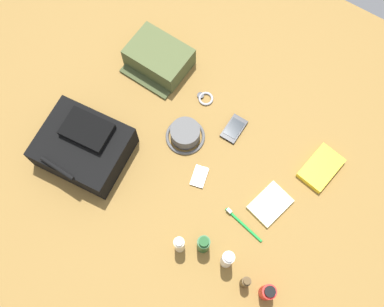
% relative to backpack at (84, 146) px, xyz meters
% --- Properties ---
extents(ground_plane, '(2.64, 2.02, 0.02)m').
position_rel_backpack_xyz_m(ground_plane, '(-0.36, -0.21, -0.08)').
color(ground_plane, brown).
rests_on(ground_plane, ground).
extents(backpack, '(0.35, 0.31, 0.15)m').
position_rel_backpack_xyz_m(backpack, '(0.00, 0.00, 0.00)').
color(backpack, black).
rests_on(backpack, ground_plane).
extents(toiletry_pouch, '(0.25, 0.23, 0.10)m').
position_rel_backpack_xyz_m(toiletry_pouch, '(-0.01, -0.49, -0.02)').
color(toiletry_pouch, '#47512D').
rests_on(toiletry_pouch, ground_plane).
extents(bucket_hat, '(0.16, 0.16, 0.07)m').
position_rel_backpack_xyz_m(bucket_hat, '(-0.29, -0.27, -0.04)').
color(bucket_hat, '#535353').
rests_on(bucket_hat, ground_plane).
extents(sunscreen_spray, '(0.05, 0.05, 0.11)m').
position_rel_backpack_xyz_m(sunscreen_spray, '(-0.86, 0.08, -0.01)').
color(sunscreen_spray, red).
rests_on(sunscreen_spray, ground_plane).
extents(cologne_bottle, '(0.03, 0.03, 0.11)m').
position_rel_backpack_xyz_m(cologne_bottle, '(-0.78, 0.09, -0.01)').
color(cologne_bottle, '#473319').
rests_on(cologne_bottle, ground_plane).
extents(toothpaste_tube, '(0.04, 0.04, 0.16)m').
position_rel_backpack_xyz_m(toothpaste_tube, '(-0.68, 0.06, 0.01)').
color(toothpaste_tube, white).
rests_on(toothpaste_tube, ground_plane).
extents(shampoo_bottle, '(0.05, 0.05, 0.13)m').
position_rel_backpack_xyz_m(shampoo_bottle, '(-0.59, 0.06, -0.00)').
color(shampoo_bottle, '#19471E').
rests_on(shampoo_bottle, ground_plane).
extents(lotion_bottle, '(0.04, 0.04, 0.14)m').
position_rel_backpack_xyz_m(lotion_bottle, '(-0.51, 0.11, 0.00)').
color(lotion_bottle, beige).
rests_on(lotion_bottle, ground_plane).
extents(paperback_novel, '(0.14, 0.19, 0.03)m').
position_rel_backpack_xyz_m(paperback_novel, '(-0.81, -0.44, -0.05)').
color(paperback_novel, yellow).
rests_on(paperback_novel, ground_plane).
extents(cell_phone, '(0.07, 0.11, 0.01)m').
position_rel_backpack_xyz_m(cell_phone, '(-0.44, -0.40, -0.06)').
color(cell_phone, black).
rests_on(cell_phone, ground_plane).
extents(media_player, '(0.07, 0.09, 0.01)m').
position_rel_backpack_xyz_m(media_player, '(-0.43, -0.16, -0.06)').
color(media_player, '#B7B7BC').
rests_on(media_player, ground_plane).
extents(wristwatch, '(0.07, 0.06, 0.01)m').
position_rel_backpack_xyz_m(wristwatch, '(-0.27, -0.45, -0.06)').
color(wristwatch, '#99999E').
rests_on(wristwatch, ground_plane).
extents(toothbrush, '(0.18, 0.04, 0.02)m').
position_rel_backpack_xyz_m(toothbrush, '(-0.66, -0.09, -0.06)').
color(toothbrush, '#198C33').
rests_on(toothbrush, ground_plane).
extents(notepad, '(0.14, 0.17, 0.02)m').
position_rel_backpack_xyz_m(notepad, '(-0.71, -0.21, -0.06)').
color(notepad, beige).
rests_on(notepad, ground_plane).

